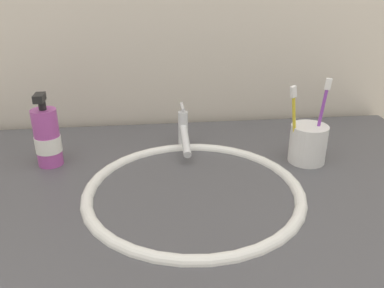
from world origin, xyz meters
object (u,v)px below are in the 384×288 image
Objects in this scene: soap_dispenser at (47,138)px; toothbrush_cup at (308,144)px; faucet at (184,132)px; toothbrush_yellow at (294,120)px; toothbrush_purple at (321,115)px.

toothbrush_cup is at bearing -4.90° from soap_dispenser.
soap_dispenser is (-0.30, -0.05, 0.02)m from faucet.
toothbrush_cup is at bearing 11.61° from toothbrush_yellow.
soap_dispenser is (-0.53, 0.06, -0.04)m from toothbrush_yellow.
soap_dispenser reaches higher than toothbrush_cup.
toothbrush_yellow is at bearing -168.39° from toothbrush_cup.
faucet is at bearing 155.38° from toothbrush_yellow.
faucet is 0.82× the size of toothbrush_purple.
faucet is 0.31m from toothbrush_purple.
soap_dispenser is at bearing 173.80° from toothbrush_yellow.
toothbrush_purple reaches higher than toothbrush_cup.
toothbrush_yellow is at bearing -24.62° from faucet.
faucet is at bearing 8.76° from soap_dispenser.
faucet is 0.87× the size of toothbrush_yellow.
toothbrush_yellow reaches higher than faucet.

